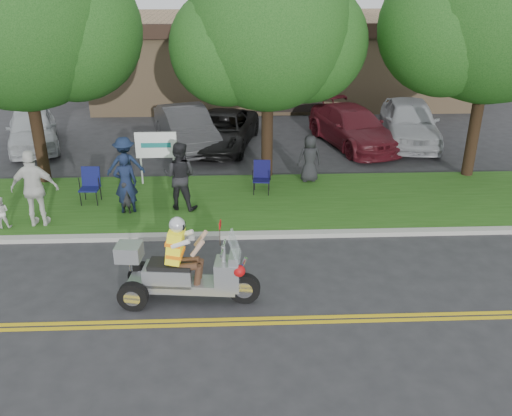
{
  "coord_description": "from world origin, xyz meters",
  "views": [
    {
      "loc": [
        -0.53,
        -9.18,
        6.38
      ],
      "look_at": [
        -0.06,
        2.0,
        1.29
      ],
      "focal_mm": 38.0,
      "sensor_mm": 36.0,
      "label": 1
    }
  ],
  "objects_px": {
    "lawn_chair_a": "(90,183)",
    "spectator_adult_right": "(35,189)",
    "spectator_adult_mid": "(180,176)",
    "parked_car_far_right": "(409,121)",
    "lawn_chair_b": "(262,175)",
    "spectator_adult_left": "(126,183)",
    "parked_car_right": "(353,127)",
    "parked_car_left": "(186,128)",
    "parked_car_far_left": "(32,129)",
    "parked_car_mid": "(222,130)",
    "trike_scooter": "(182,272)"
  },
  "relations": [
    {
      "from": "spectator_adult_right",
      "to": "lawn_chair_b",
      "type": "bearing_deg",
      "value": -162.9
    },
    {
      "from": "spectator_adult_right",
      "to": "parked_car_left",
      "type": "relative_size",
      "value": 0.45
    },
    {
      "from": "parked_car_mid",
      "to": "parked_car_far_right",
      "type": "relative_size",
      "value": 0.96
    },
    {
      "from": "lawn_chair_a",
      "to": "parked_car_right",
      "type": "distance_m",
      "value": 10.06
    },
    {
      "from": "lawn_chair_b",
      "to": "parked_car_right",
      "type": "bearing_deg",
      "value": 58.16
    },
    {
      "from": "parked_car_far_left",
      "to": "parked_car_right",
      "type": "relative_size",
      "value": 0.88
    },
    {
      "from": "spectator_adult_left",
      "to": "trike_scooter",
      "type": "bearing_deg",
      "value": 101.78
    },
    {
      "from": "parked_car_right",
      "to": "parked_car_far_left",
      "type": "bearing_deg",
      "value": 162.64
    },
    {
      "from": "lawn_chair_a",
      "to": "spectator_adult_mid",
      "type": "relative_size",
      "value": 0.53
    },
    {
      "from": "spectator_adult_mid",
      "to": "trike_scooter",
      "type": "bearing_deg",
      "value": 111.08
    },
    {
      "from": "spectator_adult_right",
      "to": "parked_car_mid",
      "type": "distance_m",
      "value": 8.16
    },
    {
      "from": "lawn_chair_a",
      "to": "spectator_adult_right",
      "type": "xyz_separation_m",
      "value": [
        -1.0,
        -1.49,
        0.45
      ]
    },
    {
      "from": "lawn_chair_a",
      "to": "parked_car_far_right",
      "type": "bearing_deg",
      "value": 29.58
    },
    {
      "from": "parked_car_mid",
      "to": "parked_car_right",
      "type": "height_order",
      "value": "parked_car_right"
    },
    {
      "from": "spectator_adult_right",
      "to": "parked_car_mid",
      "type": "bearing_deg",
      "value": -126.49
    },
    {
      "from": "parked_car_far_left",
      "to": "trike_scooter",
      "type": "bearing_deg",
      "value": -76.77
    },
    {
      "from": "spectator_adult_mid",
      "to": "parked_car_mid",
      "type": "relative_size",
      "value": 0.41
    },
    {
      "from": "spectator_adult_left",
      "to": "parked_car_far_left",
      "type": "relative_size",
      "value": 0.39
    },
    {
      "from": "spectator_adult_right",
      "to": "parked_car_left",
      "type": "height_order",
      "value": "spectator_adult_right"
    },
    {
      "from": "spectator_adult_left",
      "to": "parked_car_far_left",
      "type": "xyz_separation_m",
      "value": [
        -4.57,
        6.21,
        -0.22
      ]
    },
    {
      "from": "parked_car_left",
      "to": "parked_car_far_right",
      "type": "distance_m",
      "value": 8.51
    },
    {
      "from": "parked_car_far_right",
      "to": "parked_car_far_left",
      "type": "bearing_deg",
      "value": -170.83
    },
    {
      "from": "parked_car_far_left",
      "to": "parked_car_left",
      "type": "height_order",
      "value": "parked_car_left"
    },
    {
      "from": "trike_scooter",
      "to": "parked_car_left",
      "type": "xyz_separation_m",
      "value": [
        -0.69,
        10.24,
        0.09
      ]
    },
    {
      "from": "lawn_chair_a",
      "to": "parked_car_right",
      "type": "height_order",
      "value": "parked_car_right"
    },
    {
      "from": "parked_car_mid",
      "to": "parked_car_far_right",
      "type": "distance_m",
      "value": 7.19
    },
    {
      "from": "lawn_chair_a",
      "to": "spectator_adult_right",
      "type": "bearing_deg",
      "value": -121.12
    },
    {
      "from": "lawn_chair_b",
      "to": "parked_car_far_left",
      "type": "height_order",
      "value": "parked_car_far_left"
    },
    {
      "from": "spectator_adult_left",
      "to": "parked_car_far_right",
      "type": "distance_m",
      "value": 11.52
    },
    {
      "from": "parked_car_mid",
      "to": "parked_car_far_right",
      "type": "xyz_separation_m",
      "value": [
        7.18,
        0.28,
        0.18
      ]
    },
    {
      "from": "spectator_adult_left",
      "to": "spectator_adult_right",
      "type": "height_order",
      "value": "spectator_adult_right"
    },
    {
      "from": "lawn_chair_b",
      "to": "parked_car_far_right",
      "type": "bearing_deg",
      "value": 46.09
    },
    {
      "from": "spectator_adult_right",
      "to": "parked_car_far_right",
      "type": "distance_m",
      "value": 13.73
    },
    {
      "from": "spectator_adult_mid",
      "to": "parked_car_right",
      "type": "bearing_deg",
      "value": -120.0
    },
    {
      "from": "trike_scooter",
      "to": "spectator_adult_left",
      "type": "xyz_separation_m",
      "value": [
        -1.85,
        4.22,
        0.29
      ]
    },
    {
      "from": "trike_scooter",
      "to": "parked_car_mid",
      "type": "xyz_separation_m",
      "value": [
        0.64,
        10.2,
        -0.01
      ]
    },
    {
      "from": "trike_scooter",
      "to": "lawn_chair_b",
      "type": "xyz_separation_m",
      "value": [
        1.9,
        5.52,
        -0.02
      ]
    },
    {
      "from": "lawn_chair_a",
      "to": "spectator_adult_left",
      "type": "xyz_separation_m",
      "value": [
        1.16,
        -0.77,
        0.28
      ]
    },
    {
      "from": "parked_car_right",
      "to": "spectator_adult_mid",
      "type": "bearing_deg",
      "value": -152.26
    },
    {
      "from": "spectator_adult_right",
      "to": "parked_car_right",
      "type": "bearing_deg",
      "value": -146.67
    },
    {
      "from": "lawn_chair_a",
      "to": "parked_car_left",
      "type": "distance_m",
      "value": 5.74
    },
    {
      "from": "parked_car_right",
      "to": "parked_car_far_right",
      "type": "height_order",
      "value": "parked_car_far_right"
    },
    {
      "from": "parked_car_left",
      "to": "parked_car_right",
      "type": "xyz_separation_m",
      "value": [
        6.27,
        -0.01,
        -0.04
      ]
    },
    {
      "from": "spectator_adult_left",
      "to": "parked_car_left",
      "type": "xyz_separation_m",
      "value": [
        1.16,
        6.02,
        -0.2
      ]
    },
    {
      "from": "spectator_adult_mid",
      "to": "parked_car_left",
      "type": "xyz_separation_m",
      "value": [
        -0.29,
        5.82,
        -0.31
      ]
    },
    {
      "from": "trike_scooter",
      "to": "spectator_adult_right",
      "type": "bearing_deg",
      "value": 144.66
    },
    {
      "from": "trike_scooter",
      "to": "spectator_adult_left",
      "type": "height_order",
      "value": "trike_scooter"
    },
    {
      "from": "spectator_adult_mid",
      "to": "parked_car_mid",
      "type": "height_order",
      "value": "spectator_adult_mid"
    },
    {
      "from": "spectator_adult_mid",
      "to": "parked_car_far_right",
      "type": "height_order",
      "value": "spectator_adult_mid"
    },
    {
      "from": "parked_car_left",
      "to": "lawn_chair_a",
      "type": "bearing_deg",
      "value": -131.95
    }
  ]
}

